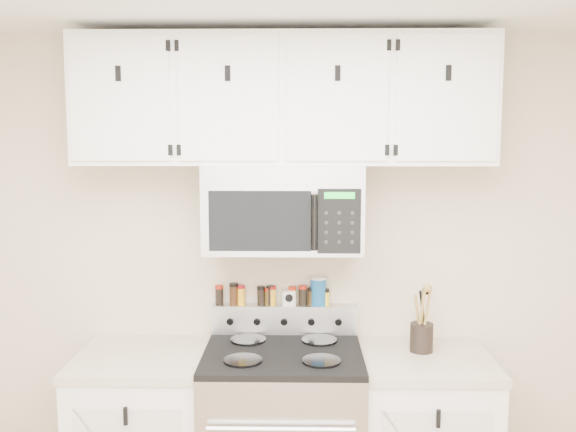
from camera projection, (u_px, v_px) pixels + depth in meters
The scene contains 17 objects.
back_wall at pixel (284, 275), 3.37m from camera, with size 3.50×0.01×2.50m, color #BEAA8E.
microwave at pixel (284, 208), 3.13m from camera, with size 0.76×0.44×0.42m.
upper_cabinets at pixel (284, 100), 3.09m from camera, with size 2.00×0.35×0.62m.
utensil_crock at pixel (422, 335), 3.16m from camera, with size 0.11×0.11×0.33m.
kitchen_timer at pixel (289, 298), 3.35m from camera, with size 0.07×0.06×0.08m, color white.
salt_canister at pixel (318, 291), 3.34m from camera, with size 0.08×0.08×0.15m.
spice_jar_0 at pixel (219, 295), 3.35m from camera, with size 0.04×0.04×0.10m.
spice_jar_1 at pixel (234, 294), 3.35m from camera, with size 0.05×0.05×0.11m.
spice_jar_2 at pixel (241, 295), 3.35m from camera, with size 0.04×0.04×0.10m.
spice_jar_3 at pixel (261, 296), 3.35m from camera, with size 0.04×0.04×0.10m.
spice_jar_4 at pixel (268, 296), 3.35m from camera, with size 0.04×0.04×0.09m.
spice_jar_5 at pixel (270, 295), 3.35m from camera, with size 0.04×0.04×0.10m.
spice_jar_6 at pixel (272, 295), 3.35m from camera, with size 0.04×0.04×0.10m.
spice_jar_7 at pixel (292, 296), 3.34m from camera, with size 0.04×0.04×0.10m.
spice_jar_8 at pixel (303, 295), 3.34m from camera, with size 0.05×0.05×0.10m.
spice_jar_9 at pixel (312, 296), 3.34m from camera, with size 0.04×0.04×0.09m.
spice_jar_10 at pixel (326, 297), 3.34m from camera, with size 0.04×0.04×0.09m.
Camera 1 is at (0.08, -1.56, 1.98)m, focal length 40.00 mm.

